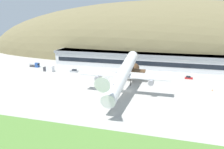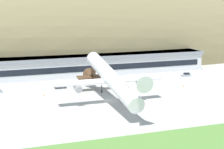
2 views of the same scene
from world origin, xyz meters
name	(u,v)px [view 1 (image 1 of 2)]	position (x,y,z in m)	size (l,w,h in m)	color
ground_plane	(128,91)	(0.00, 0.00, 0.00)	(398.39, 398.39, 0.00)	#ADAAA3
hill_backdrop	(164,57)	(11.73, 85.26, 0.00)	(314.92, 75.09, 86.29)	olive
terminal_building	(147,59)	(2.68, 46.42, 5.37)	(120.57, 15.87, 9.47)	silver
cargo_airplane	(124,74)	(-0.81, -4.81, 8.81)	(37.16, 55.36, 13.95)	white
service_car_0	(189,78)	(26.64, 26.81, 0.59)	(3.92, 1.78, 1.42)	#B21E1E
service_car_2	(74,71)	(-36.58, 23.90, 0.66)	(4.68, 2.05, 1.59)	#999EA3
service_car_3	(114,74)	(-12.12, 22.95, 0.63)	(4.59, 2.00, 1.54)	#333338
fuel_truck	(34,65)	(-66.45, 29.04, 1.46)	(6.42, 2.48, 3.00)	#264C99
box_truck	(49,69)	(-51.42, 21.45, 1.56)	(6.47, 2.78, 3.34)	#333338
traffic_cone_0	(212,90)	(35.52, 9.92, 0.28)	(0.52, 0.52, 0.58)	orange
traffic_cone_1	(95,78)	(-20.08, 13.66, 0.28)	(0.52, 0.52, 0.58)	orange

